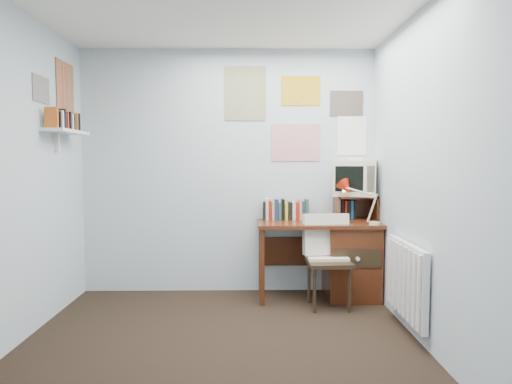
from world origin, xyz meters
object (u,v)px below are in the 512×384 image
desk_chair (329,263)px  crt_tv (356,177)px  radiator (406,280)px  wall_shelf (66,132)px  desk (345,257)px  desk_lamp (375,205)px  tv_riser (355,208)px

desk_chair → crt_tv: (0.34, 0.44, 0.78)m
radiator → wall_shelf: 3.15m
desk → radiator: desk is taller
desk_lamp → desk_chair: bearing=-180.0°
wall_shelf → desk_lamp: bearing=3.5°
desk → desk_chair: (-0.22, -0.30, 0.01)m
desk_chair → desk_lamp: 0.70m
desk_lamp → radiator: (0.06, -0.72, -0.53)m
desk_lamp → tv_riser: 0.34m
desk_lamp → radiator: desk_lamp is taller
tv_riser → wall_shelf: wall_shelf is taller
desk_lamp → wall_shelf: size_ratio=0.61×
desk → desk_lamp: desk_lamp is taller
desk_chair → crt_tv: 0.96m
desk → crt_tv: 0.82m
tv_riser → crt_tv: bearing=77.4°
desk_chair → radiator: bearing=-53.1°
wall_shelf → crt_tv: bearing=10.7°
tv_riser → radiator: 1.15m
desk → radiator: 0.97m
desk_chair → radiator: 0.80m
tv_riser → wall_shelf: bearing=-169.7°
tv_riser → radiator: size_ratio=0.50×
crt_tv → wall_shelf: 2.77m
desk_chair → crt_tv: bearing=50.0°
desk_lamp → wall_shelf: wall_shelf is taller
desk → desk_chair: 0.37m
radiator → wall_shelf: bearing=169.1°
crt_tv → wall_shelf: bearing=-152.0°
desk_lamp → tv_riser: size_ratio=0.94×
desk → radiator: bearing=-72.8°
desk → tv_riser: (0.12, 0.11, 0.48)m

